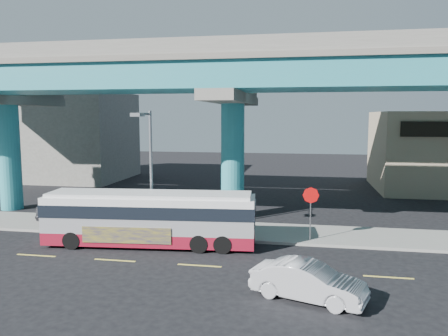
% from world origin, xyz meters
% --- Properties ---
extents(ground, '(120.00, 120.00, 0.00)m').
position_xyz_m(ground, '(0.00, 0.00, 0.00)').
color(ground, black).
rests_on(ground, ground).
extents(sidewalk, '(70.00, 4.00, 0.15)m').
position_xyz_m(sidewalk, '(0.00, 5.50, 0.07)').
color(sidewalk, gray).
rests_on(sidewalk, ground).
extents(lane_markings, '(58.00, 0.12, 0.01)m').
position_xyz_m(lane_markings, '(-0.00, -0.30, 0.01)').
color(lane_markings, '#D8C64C').
rests_on(lane_markings, ground).
extents(viaduct, '(52.00, 12.40, 11.70)m').
position_xyz_m(viaduct, '(-0.00, 9.11, 9.14)').
color(viaduct, teal).
rests_on(viaduct, ground).
extents(building_concrete, '(12.00, 10.00, 9.00)m').
position_xyz_m(building_concrete, '(-20.00, 24.00, 4.50)').
color(building_concrete, gray).
rests_on(building_concrete, ground).
extents(transit_bus, '(10.91, 3.23, 2.76)m').
position_xyz_m(transit_bus, '(-3.19, 2.26, 1.51)').
color(transit_bus, maroon).
rests_on(transit_bus, ground).
extents(sedan, '(4.01, 5.03, 1.36)m').
position_xyz_m(sedan, '(4.70, -3.11, 0.68)').
color(sedan, '#B5B5BA').
rests_on(sedan, ground).
extents(parked_car, '(3.60, 4.97, 1.43)m').
position_xyz_m(parked_car, '(-9.40, 5.70, 0.87)').
color(parked_car, '#2F2F34').
rests_on(parked_car, sidewalk).
extents(street_lamp, '(0.50, 2.26, 6.75)m').
position_xyz_m(street_lamp, '(-3.72, 3.47, 4.60)').
color(street_lamp, gray).
rests_on(street_lamp, sidewalk).
extents(stop_sign, '(0.84, 0.08, 2.80)m').
position_xyz_m(stop_sign, '(4.88, 4.18, 2.19)').
color(stop_sign, gray).
rests_on(stop_sign, sidewalk).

